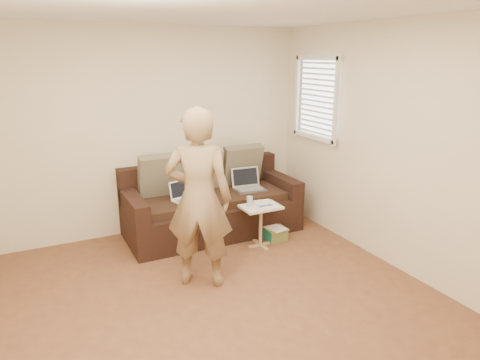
{
  "coord_description": "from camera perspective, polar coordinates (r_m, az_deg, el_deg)",
  "views": [
    {
      "loc": [
        -1.47,
        -3.17,
        2.25
      ],
      "look_at": [
        0.8,
        1.4,
        0.78
      ],
      "focal_mm": 32.83,
      "sensor_mm": 36.0,
      "label": 1
    }
  ],
  "objects": [
    {
      "name": "laptop_white",
      "position": [
        5.41,
        -6.84,
        -2.7
      ],
      "size": [
        0.39,
        0.32,
        0.24
      ],
      "primitive_type": null,
      "rotation": [
        0.0,
        0.0,
        0.28
      ],
      "color": "white",
      "rests_on": "sofa"
    },
    {
      "name": "side_table",
      "position": [
        5.32,
        2.7,
        -5.97
      ],
      "size": [
        0.46,
        0.32,
        0.51
      ],
      "primitive_type": null,
      "color": "silver",
      "rests_on": "ground"
    },
    {
      "name": "laptop_silver",
      "position": [
        5.79,
        1.34,
        -1.31
      ],
      "size": [
        0.41,
        0.31,
        0.26
      ],
      "primitive_type": null,
      "rotation": [
        0.0,
        0.0,
        -0.08
      ],
      "color": "#B7BABC",
      "rests_on": "sofa"
    },
    {
      "name": "window_blinds",
      "position": [
        5.81,
        9.92,
        10.41
      ],
      "size": [
        0.12,
        0.88,
        1.08
      ],
      "primitive_type": null,
      "color": "white",
      "rests_on": "wall_right"
    },
    {
      "name": "wall_front",
      "position": [
        1.98,
        28.33,
        -14.83
      ],
      "size": [
        4.0,
        0.0,
        4.0
      ],
      "primitive_type": "plane",
      "rotation": [
        -1.57,
        0.0,
        0.0
      ],
      "color": "beige",
      "rests_on": "ground"
    },
    {
      "name": "sofa",
      "position": [
        5.66,
        -3.62,
        -2.78
      ],
      "size": [
        2.2,
        0.95,
        0.85
      ],
      "primitive_type": null,
      "color": "black",
      "rests_on": "ground"
    },
    {
      "name": "pillow_left",
      "position": [
        5.56,
        -10.27,
        0.58
      ],
      "size": [
        0.55,
        0.29,
        0.57
      ],
      "primitive_type": null,
      "rotation": [
        0.28,
        0.0,
        0.0
      ],
      "color": "brown",
      "rests_on": "sofa"
    },
    {
      "name": "pillow_mid",
      "position": [
        5.75,
        -5.09,
        1.3
      ],
      "size": [
        0.55,
        0.27,
        0.57
      ],
      "primitive_type": null,
      "rotation": [
        0.24,
        0.0,
        0.0
      ],
      "color": "#785F55",
      "rests_on": "sofa"
    },
    {
      "name": "striped_box",
      "position": [
        5.56,
        4.58,
        -6.95
      ],
      "size": [
        0.26,
        0.26,
        0.16
      ],
      "primitive_type": null,
      "color": "#BA6E1B",
      "rests_on": "ground"
    },
    {
      "name": "ceiling",
      "position": [
        3.51,
        -1.64,
        21.77
      ],
      "size": [
        4.5,
        4.5,
        0.0
      ],
      "primitive_type": "plane",
      "rotation": [
        3.14,
        0.0,
        0.0
      ],
      "color": "white",
      "rests_on": "wall_back"
    },
    {
      "name": "person",
      "position": [
        4.27,
        -5.38,
        -2.43
      ],
      "size": [
        0.79,
        0.72,
        1.8
      ],
      "primitive_type": "imported",
      "rotation": [
        0.0,
        0.0,
        2.6
      ],
      "color": "olive",
      "rests_on": "ground"
    },
    {
      "name": "paper_on_table",
      "position": [
        5.31,
        3.3,
        -3.07
      ],
      "size": [
        0.25,
        0.33,
        0.0
      ],
      "primitive_type": null,
      "rotation": [
        0.0,
        0.0,
        -0.14
      ],
      "color": "white",
      "rests_on": "side_table"
    },
    {
      "name": "floor",
      "position": [
        4.16,
        -1.35,
        -16.72
      ],
      "size": [
        4.5,
        4.5,
        0.0
      ],
      "primitive_type": "plane",
      "color": "brown",
      "rests_on": "ground"
    },
    {
      "name": "pillow_right",
      "position": [
        5.99,
        0.25,
        1.97
      ],
      "size": [
        0.55,
        0.28,
        0.57
      ],
      "primitive_type": null,
      "rotation": [
        0.26,
        0.0,
        0.0
      ],
      "color": "brown",
      "rests_on": "sofa"
    },
    {
      "name": "drinking_glass",
      "position": [
        5.2,
        1.27,
        -2.78
      ],
      "size": [
        0.07,
        0.07,
        0.12
      ],
      "primitive_type": null,
      "color": "silver",
      "rests_on": "side_table"
    },
    {
      "name": "wall_back",
      "position": [
        5.69,
        -11.15,
        6.17
      ],
      "size": [
        4.0,
        0.0,
        4.0
      ],
      "primitive_type": "plane",
      "rotation": [
        1.57,
        0.0,
        0.0
      ],
      "color": "beige",
      "rests_on": "ground"
    },
    {
      "name": "wall_right",
      "position": [
        4.79,
        20.78,
        3.59
      ],
      "size": [
        0.0,
        4.5,
        4.5
      ],
      "primitive_type": "plane",
      "rotation": [
        1.57,
        0.0,
        -1.57
      ],
      "color": "beige",
      "rests_on": "ground"
    },
    {
      "name": "scissors",
      "position": [
        5.22,
        3.34,
        -3.33
      ],
      "size": [
        0.2,
        0.16,
        0.02
      ],
      "primitive_type": null,
      "rotation": [
        0.0,
        0.0,
        -0.36
      ],
      "color": "silver",
      "rests_on": "side_table"
    }
  ]
}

